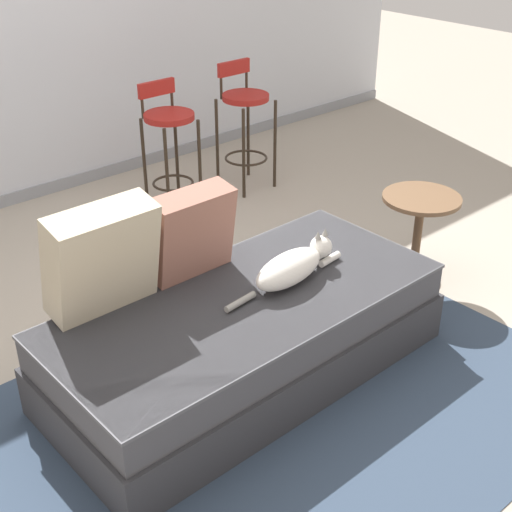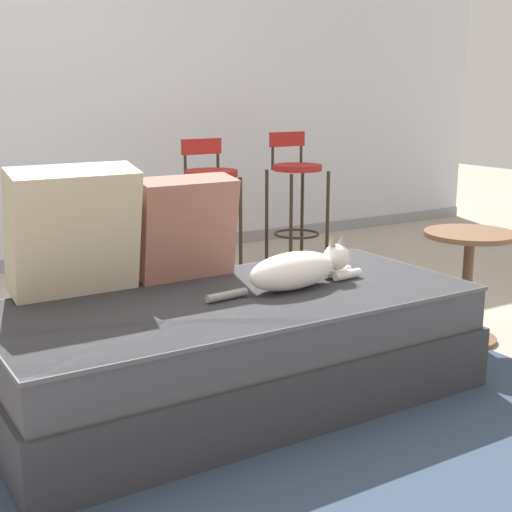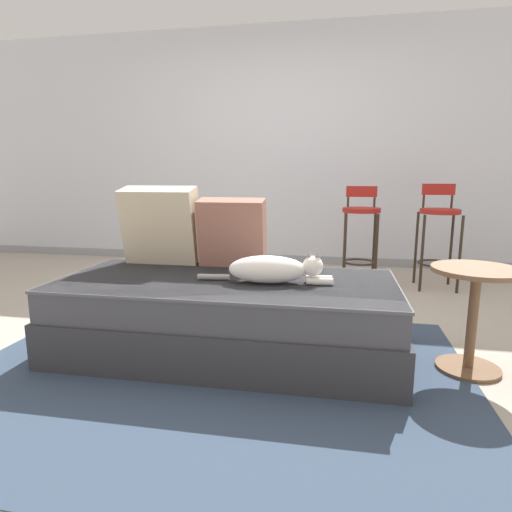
% 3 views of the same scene
% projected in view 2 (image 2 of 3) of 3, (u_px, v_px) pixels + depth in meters
% --- Properties ---
extents(ground_plane, '(16.00, 16.00, 0.00)m').
position_uv_depth(ground_plane, '(193.00, 366.00, 3.20)').
color(ground_plane, '#A89E8E').
rests_on(ground_plane, ground).
extents(wall_back_panel, '(8.00, 0.10, 2.60)m').
position_uv_depth(wall_back_panel, '(39.00, 77.00, 4.78)').
color(wall_back_panel, silver).
rests_on(wall_back_panel, ground).
extents(wall_baseboard_trim, '(8.00, 0.02, 0.09)m').
position_uv_depth(wall_baseboard_trim, '(53.00, 260.00, 5.02)').
color(wall_baseboard_trim, gray).
rests_on(wall_baseboard_trim, ground).
extents(area_rug, '(2.60, 1.98, 0.01)m').
position_uv_depth(area_rug, '(278.00, 426.00, 2.62)').
color(area_rug, '#334256').
rests_on(area_rug, ground).
extents(couch, '(1.91, 0.90, 0.43)m').
position_uv_depth(couch, '(237.00, 347.00, 2.82)').
color(couch, '#353539').
rests_on(couch, ground).
extents(throw_pillow_corner, '(0.48, 0.27, 0.51)m').
position_uv_depth(throw_pillow_corner, '(74.00, 231.00, 2.73)').
color(throw_pillow_corner, beige).
rests_on(throw_pillow_corner, couch).
extents(throw_pillow_middle, '(0.42, 0.21, 0.44)m').
position_uv_depth(throw_pillow_middle, '(185.00, 228.00, 2.98)').
color(throw_pillow_middle, '#936051').
rests_on(throw_pillow_middle, couch).
extents(cat, '(0.75, 0.21, 0.19)m').
position_uv_depth(cat, '(298.00, 269.00, 2.87)').
color(cat, white).
rests_on(cat, couch).
extents(bar_stool_near_window, '(0.34, 0.34, 0.90)m').
position_uv_depth(bar_stool_near_window, '(210.00, 193.00, 4.61)').
color(bar_stool_near_window, '#2D2319').
rests_on(bar_stool_near_window, ground).
extents(bar_stool_by_doorway, '(0.34, 0.34, 0.93)m').
position_uv_depth(bar_stool_by_doorway, '(296.00, 187.00, 4.95)').
color(bar_stool_by_doorway, '#2D2319').
rests_on(bar_stool_by_doorway, ground).
extents(side_table, '(0.44, 0.44, 0.55)m').
position_uv_depth(side_table, '(468.00, 271.00, 3.46)').
color(side_table, brown).
rests_on(side_table, ground).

